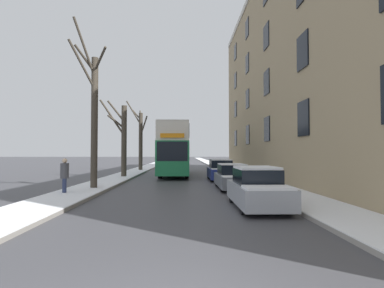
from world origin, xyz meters
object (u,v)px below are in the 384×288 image
Objects in this scene: bare_tree_left_0 at (93,115)px; double_decker_bus at (175,148)px; parked_car_0 at (257,189)px; oncoming_van at (175,158)px; bare_tree_left_1 at (123,138)px; pedestrian_left_sidewalk at (65,175)px; bare_tree_left_2 at (140,138)px; parked_car_1 at (232,177)px; parked_car_2 at (221,171)px.

double_decker_bus is (4.05, 11.24, -1.57)m from bare_tree_left_0.
oncoming_van reaches higher than parked_car_0.
parked_car_0 is (7.74, -13.26, -2.55)m from bare_tree_left_1.
parked_car_0 is 9.03m from pedestrian_left_sidewalk.
bare_tree_left_1 is at bearing 120.28° from parked_car_0.
bare_tree_left_2 is at bearing -102.96° from oncoming_van.
bare_tree_left_2 is 4.51× the size of pedestrian_left_sidewalk.
parked_car_1 is 8.77m from pedestrian_left_sidewalk.
parked_car_0 is (3.61, -16.50, -1.84)m from double_decker_bus.
pedestrian_left_sidewalk reaches higher than parked_car_1.
bare_tree_left_1 is 0.80× the size of bare_tree_left_2.
bare_tree_left_2 is 1.85× the size of parked_car_1.
double_decker_bus reaches higher than parked_car_2.
parked_car_1 is at bearing -43.83° from bare_tree_left_1.
pedestrian_left_sidewalk is at bearing -92.00° from bare_tree_left_2.
bare_tree_left_1 is 8.36m from parked_car_2.
bare_tree_left_0 is at bearing 145.54° from parked_car_0.
bare_tree_left_1 is 3.61× the size of pedestrian_left_sidewalk.
oncoming_van is (3.37, 14.67, -2.53)m from bare_tree_left_2.
bare_tree_left_0 is 10.38m from parked_car_2.
bare_tree_left_2 reaches higher than parked_car_2.
bare_tree_left_2 is at bearing 124.37° from parked_car_2.
oncoming_van is (-4.34, 25.95, 0.50)m from parked_car_2.
double_decker_bus is 16.99m from parked_car_0.
bare_tree_left_0 reaches higher than bare_tree_left_1.
bare_tree_left_1 is 0.55× the size of double_decker_bus.
double_decker_bus is 6.52m from parked_car_2.
bare_tree_left_0 reaches higher than oncoming_van.
oncoming_van is at bearing 97.84° from parked_car_1.
bare_tree_left_2 reaches higher than parked_car_1.
parked_car_0 is (7.72, -22.67, -3.05)m from bare_tree_left_2.
parked_car_0 is 11.38m from parked_car_2.
oncoming_van is (3.40, 24.07, -2.04)m from bare_tree_left_1.
parked_car_1 is 5.56m from parked_car_2.
bare_tree_left_2 reaches higher than double_decker_bus.
bare_tree_left_1 reaches higher than parked_car_0.
bare_tree_left_2 is at bearing 123.66° from double_decker_bus.
oncoming_van is 3.21× the size of pedestrian_left_sidewalk.
oncoming_van is at bearing 81.95° from bare_tree_left_1.
parked_car_0 is at bearing -135.00° from pedestrian_left_sidewalk.
parked_car_1 is at bearing -71.32° from double_decker_bus.
bare_tree_left_2 is (-0.06, 17.41, -0.36)m from bare_tree_left_0.
bare_tree_left_0 is 2.17× the size of parked_car_2.
bare_tree_left_1 is 11.05m from parked_car_1.
bare_tree_left_2 is 1.93× the size of parked_car_2.
double_decker_bus is at bearing 125.20° from parked_car_2.
bare_tree_left_1 reaches higher than double_decker_bus.
parked_car_2 is at bearing -69.59° from pedestrian_left_sidewalk.
bare_tree_left_0 reaches higher than bare_tree_left_2.
double_decker_bus is 20.89m from oncoming_van.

